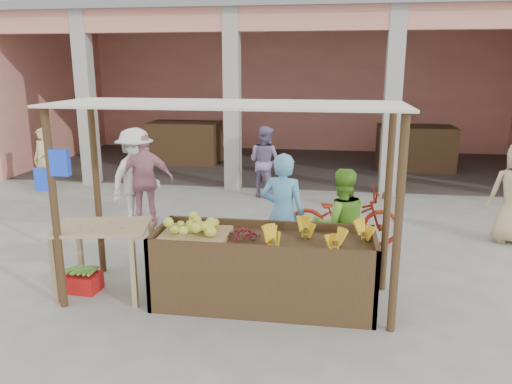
% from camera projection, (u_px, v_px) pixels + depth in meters
% --- Properties ---
extents(ground, '(60.00, 60.00, 0.00)m').
position_uv_depth(ground, '(224.00, 299.00, 6.13)').
color(ground, slate).
rests_on(ground, ground).
extents(market_building, '(14.40, 6.40, 4.20)m').
position_uv_depth(market_building, '(292.00, 69.00, 14.01)').
color(market_building, '#EE947C').
rests_on(market_building, ground).
extents(fruit_stall, '(2.60, 0.95, 0.80)m').
position_uv_depth(fruit_stall, '(264.00, 272.00, 5.96)').
color(fruit_stall, '#47301C').
rests_on(fruit_stall, ground).
extents(stall_awning, '(4.09, 1.35, 2.39)m').
position_uv_depth(stall_awning, '(221.00, 139.00, 5.70)').
color(stall_awning, '#47301C').
rests_on(stall_awning, ground).
extents(banana_heap, '(1.16, 0.63, 0.21)m').
position_uv_depth(banana_heap, '(317.00, 236.00, 5.69)').
color(banana_heap, yellow).
rests_on(banana_heap, fruit_stall).
extents(melon_tray, '(0.79, 0.69, 0.21)m').
position_uv_depth(melon_tray, '(195.00, 230.00, 5.92)').
color(melon_tray, '#997E4F').
rests_on(melon_tray, fruit_stall).
extents(berry_heap, '(0.46, 0.37, 0.15)m').
position_uv_depth(berry_heap, '(243.00, 233.00, 5.89)').
color(berry_heap, maroon).
rests_on(berry_heap, fruit_stall).
extents(side_table, '(1.23, 0.95, 0.89)m').
position_uv_depth(side_table, '(103.00, 236.00, 6.13)').
color(side_table, tan).
rests_on(side_table, ground).
extents(papaya_pile, '(0.67, 0.39, 0.19)m').
position_uv_depth(papaya_pile, '(102.00, 218.00, 6.07)').
color(papaya_pile, '#599430').
rests_on(papaya_pile, side_table).
extents(red_crate, '(0.46, 0.34, 0.23)m').
position_uv_depth(red_crate, '(82.00, 282.00, 6.35)').
color(red_crate, red).
rests_on(red_crate, ground).
extents(plantain_bundle, '(0.36, 0.25, 0.07)m').
position_uv_depth(plantain_bundle, '(81.00, 271.00, 6.31)').
color(plantain_bundle, '#5C9636').
rests_on(plantain_bundle, red_crate).
extents(produce_sacks, '(0.76, 0.47, 0.58)m').
position_uv_depth(produce_sacks, '(393.00, 186.00, 10.69)').
color(produce_sacks, maroon).
rests_on(produce_sacks, ground).
extents(vendor_blue, '(0.74, 0.60, 1.78)m').
position_uv_depth(vendor_blue, '(283.00, 210.00, 6.77)').
color(vendor_blue, '#65B7EB').
rests_on(vendor_blue, ground).
extents(vendor_green, '(0.84, 0.59, 1.60)m').
position_uv_depth(vendor_green, '(341.00, 222.00, 6.54)').
color(vendor_green, '#73B933').
rests_on(vendor_green, ground).
extents(motorcycle, '(0.80, 1.90, 0.97)m').
position_uv_depth(motorcycle, '(344.00, 216.00, 7.88)').
color(motorcycle, maroon).
rests_on(motorcycle, ground).
extents(shopper_a, '(1.00, 1.35, 1.89)m').
position_uv_depth(shopper_a, '(136.00, 174.00, 8.76)').
color(shopper_a, silver).
rests_on(shopper_a, ground).
extents(shopper_b, '(1.16, 0.84, 1.78)m').
position_uv_depth(shopper_b, '(145.00, 177.00, 8.73)').
color(shopper_b, '#CD8494').
rests_on(shopper_b, ground).
extents(shopper_e, '(0.64, 0.54, 1.49)m').
position_uv_depth(shopper_e, '(44.00, 158.00, 11.29)').
color(shopper_e, '#DFC17C').
rests_on(shopper_e, ground).
extents(shopper_f, '(0.95, 0.81, 1.69)m').
position_uv_depth(shopper_f, '(265.00, 158.00, 10.76)').
color(shopper_f, gray).
rests_on(shopper_f, ground).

